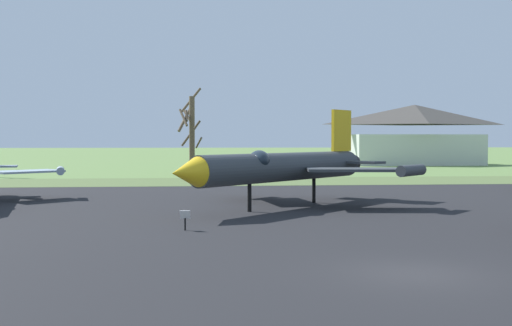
# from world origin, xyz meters

# --- Properties ---
(ground_plane) EXTENTS (600.00, 600.00, 0.00)m
(ground_plane) POSITION_xyz_m (0.00, 0.00, 0.00)
(ground_plane) COLOR #607F42
(asphalt_apron) EXTENTS (106.15, 45.68, 0.05)m
(asphalt_apron) POSITION_xyz_m (0.00, 13.70, 0.03)
(asphalt_apron) COLOR black
(asphalt_apron) RESTS_ON ground
(grass_verge_strip) EXTENTS (166.15, 12.00, 0.06)m
(grass_verge_strip) POSITION_xyz_m (0.00, 42.54, 0.03)
(grass_verge_strip) COLOR #546838
(grass_verge_strip) RESTS_ON ground
(jet_fighter_rear_left) EXTENTS (15.19, 15.32, 6.09)m
(jet_fighter_rear_left) POSITION_xyz_m (-1.25, 19.14, 2.50)
(jet_fighter_rear_left) COLOR #33383D
(jet_fighter_rear_left) RESTS_ON ground
(info_placard_rear_left) EXTENTS (0.47, 0.27, 0.95)m
(info_placard_rear_left) POSITION_xyz_m (-7.01, 9.80, 0.57)
(info_placard_rear_left) COLOR black
(info_placard_rear_left) RESTS_ON ground
(bare_tree_center) EXTENTS (2.54, 2.56, 7.40)m
(bare_tree_center) POSITION_xyz_m (-6.93, 50.31, 3.84)
(bare_tree_center) COLOR brown
(bare_tree_center) RESTS_ON ground
(bare_tree_right_of_center) EXTENTS (2.75, 2.65, 9.97)m
(bare_tree_right_of_center) POSITION_xyz_m (-6.92, 53.00, 4.91)
(bare_tree_right_of_center) COLOR brown
(bare_tree_right_of_center) RESTS_ON ground
(visitor_building) EXTENTS (21.57, 9.23, 9.68)m
(visitor_building) POSITION_xyz_m (28.79, 81.15, 4.81)
(visitor_building) COLOR beige
(visitor_building) RESTS_ON ground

